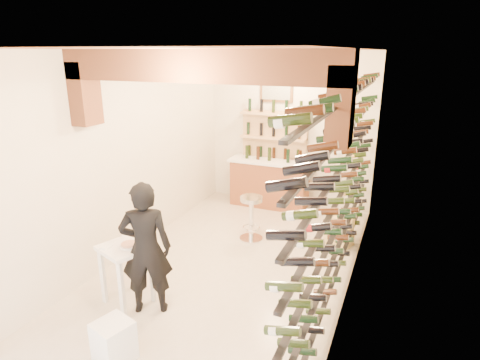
% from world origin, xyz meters
% --- Properties ---
extents(ground, '(6.00, 6.00, 0.00)m').
position_xyz_m(ground, '(0.00, 0.00, 0.00)').
color(ground, beige).
rests_on(ground, ground).
extents(room_shell, '(3.52, 6.02, 3.21)m').
position_xyz_m(room_shell, '(0.00, -0.26, 2.25)').
color(room_shell, beige).
rests_on(room_shell, ground).
extents(wine_rack, '(0.32, 5.70, 2.56)m').
position_xyz_m(wine_rack, '(1.53, 0.00, 1.55)').
color(wine_rack, black).
rests_on(wine_rack, ground).
extents(back_counter, '(1.70, 0.62, 1.29)m').
position_xyz_m(back_counter, '(-0.30, 2.65, 0.53)').
color(back_counter, brown).
rests_on(back_counter, ground).
extents(back_shelving, '(1.40, 0.31, 2.73)m').
position_xyz_m(back_shelving, '(-0.30, 2.89, 1.17)').
color(back_shelving, tan).
rests_on(back_shelving, ground).
extents(tasting_table, '(0.72, 0.72, 0.99)m').
position_xyz_m(tasting_table, '(-0.88, -1.40, 0.67)').
color(tasting_table, white).
rests_on(tasting_table, ground).
extents(white_stool, '(0.45, 0.45, 0.45)m').
position_xyz_m(white_stool, '(-0.36, -2.34, 0.23)').
color(white_stool, white).
rests_on(white_stool, ground).
extents(person, '(0.75, 0.66, 1.72)m').
position_xyz_m(person, '(-0.53, -1.44, 0.86)').
color(person, black).
rests_on(person, ground).
extents(chrome_barstool, '(0.41, 0.41, 0.80)m').
position_xyz_m(chrome_barstool, '(-0.06, 0.95, 0.46)').
color(chrome_barstool, silver).
rests_on(chrome_barstool, ground).
extents(crate_lower, '(0.52, 0.44, 0.26)m').
position_xyz_m(crate_lower, '(1.40, 1.36, 0.13)').
color(crate_lower, tan).
rests_on(crate_lower, ground).
extents(crate_upper, '(0.46, 0.33, 0.25)m').
position_xyz_m(crate_upper, '(1.40, 1.36, 0.39)').
color(crate_upper, tan).
rests_on(crate_upper, crate_lower).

